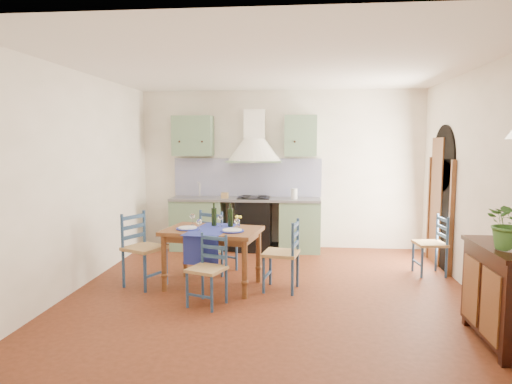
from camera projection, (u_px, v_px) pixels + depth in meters
The scene contains 13 objects.
floor at pixel (272, 290), 5.84m from camera, with size 5.00×5.00×0.00m, color #471F0F.
back_wall at pixel (254, 190), 8.04m from camera, with size 5.00×0.96×2.80m.
right_wall at pixel (471, 186), 5.73m from camera, with size 0.26×5.00×2.80m.
left_wall at pixel (81, 180), 5.93m from camera, with size 0.04×5.00×2.80m, color white.
ceiling at pixel (273, 67), 5.54m from camera, with size 5.00×5.00×0.01m, color white.
dining_table at pixel (213, 236), 5.92m from camera, with size 1.32×1.03×1.08m.
chair_near at pixel (208, 269), 5.28m from camera, with size 0.49×0.49×0.82m.
chair_far at pixel (217, 240), 6.60m from camera, with size 0.57×0.57×0.92m.
chair_left at pixel (143, 248), 5.99m from camera, with size 0.61×0.61×0.97m.
chair_right at pixel (284, 254), 5.80m from camera, with size 0.49×0.49×0.91m.
chair_spare at pixel (432, 244), 6.50m from camera, with size 0.44×0.44×0.86m.
sideboard at pixel (506, 292), 4.23m from camera, with size 0.50×1.05×0.94m.
potted_plant at pixel (511, 223), 4.05m from camera, with size 0.44×0.38×0.49m, color #3A702D.
Camera 1 is at (0.34, -5.66, 1.89)m, focal length 32.00 mm.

